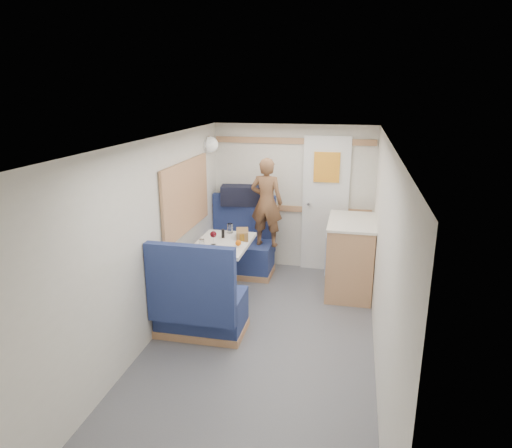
% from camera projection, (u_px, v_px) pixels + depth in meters
% --- Properties ---
extents(floor, '(4.50, 4.50, 0.00)m').
position_uv_depth(floor, '(259.00, 348.00, 4.47)').
color(floor, '#515156').
rests_on(floor, ground).
extents(ceiling, '(4.50, 4.50, 0.00)m').
position_uv_depth(ceiling, '(260.00, 143.00, 3.90)').
color(ceiling, silver).
rests_on(ceiling, wall_back).
extents(wall_back, '(2.20, 0.02, 2.00)m').
position_uv_depth(wall_back, '(293.00, 198.00, 6.29)').
color(wall_back, silver).
rests_on(wall_back, floor).
extents(wall_left, '(0.02, 4.50, 2.00)m').
position_uv_depth(wall_left, '(148.00, 244.00, 4.41)').
color(wall_left, silver).
rests_on(wall_left, floor).
extents(wall_right, '(0.02, 4.50, 2.00)m').
position_uv_depth(wall_right, '(383.00, 262.00, 3.96)').
color(wall_right, silver).
rests_on(wall_right, floor).
extents(oak_trim_low, '(2.15, 0.02, 0.08)m').
position_uv_depth(oak_trim_low, '(292.00, 209.00, 6.31)').
color(oak_trim_low, '#AE774E').
rests_on(oak_trim_low, wall_back).
extents(oak_trim_high, '(2.15, 0.02, 0.08)m').
position_uv_depth(oak_trim_high, '(294.00, 141.00, 6.05)').
color(oak_trim_high, '#AE774E').
rests_on(oak_trim_high, wall_back).
extents(side_window, '(0.04, 1.30, 0.72)m').
position_uv_depth(side_window, '(186.00, 196.00, 5.27)').
color(side_window, gray).
rests_on(side_window, wall_left).
extents(rear_door, '(0.62, 0.12, 1.86)m').
position_uv_depth(rear_door, '(325.00, 202.00, 6.18)').
color(rear_door, white).
rests_on(rear_door, wall_back).
extents(dinette_table, '(0.62, 0.92, 0.72)m').
position_uv_depth(dinette_table, '(223.00, 255.00, 5.37)').
color(dinette_table, white).
rests_on(dinette_table, floor).
extents(bench_far, '(0.90, 0.59, 1.05)m').
position_uv_depth(bench_far, '(241.00, 251.00, 6.26)').
color(bench_far, navy).
rests_on(bench_far, floor).
extents(bench_near, '(0.90, 0.59, 1.05)m').
position_uv_depth(bench_near, '(199.00, 308.00, 4.64)').
color(bench_near, navy).
rests_on(bench_near, floor).
extents(ledge, '(0.90, 0.14, 0.04)m').
position_uv_depth(ledge, '(245.00, 206.00, 6.33)').
color(ledge, '#AE774E').
rests_on(ledge, bench_far).
extents(dome_light, '(0.20, 0.20, 0.20)m').
position_uv_depth(dome_light, '(210.00, 145.00, 5.91)').
color(dome_light, white).
rests_on(dome_light, wall_left).
extents(galley_counter, '(0.57, 0.92, 0.92)m').
position_uv_depth(galley_counter, '(350.00, 256.00, 5.62)').
color(galley_counter, '#AE774E').
rests_on(galley_counter, floor).
extents(person, '(0.45, 0.32, 1.16)m').
position_uv_depth(person, '(266.00, 202.00, 5.90)').
color(person, brown).
rests_on(person, bench_far).
extents(duffel_bag, '(0.59, 0.35, 0.27)m').
position_uv_depth(duffel_bag, '(242.00, 195.00, 6.30)').
color(duffel_bag, black).
rests_on(duffel_bag, ledge).
extents(tray, '(0.33, 0.38, 0.02)m').
position_uv_depth(tray, '(229.00, 245.00, 5.21)').
color(tray, white).
rests_on(tray, dinette_table).
extents(orange_fruit, '(0.07, 0.07, 0.07)m').
position_uv_depth(orange_fruit, '(238.00, 243.00, 5.15)').
color(orange_fruit, '#F7520B').
rests_on(orange_fruit, tray).
extents(cheese_block, '(0.12, 0.09, 0.04)m').
position_uv_depth(cheese_block, '(213.00, 250.00, 4.98)').
color(cheese_block, '#E9E186').
rests_on(cheese_block, tray).
extents(wine_glass, '(0.08, 0.08, 0.17)m').
position_uv_depth(wine_glass, '(213.00, 235.00, 5.20)').
color(wine_glass, white).
rests_on(wine_glass, dinette_table).
extents(tumbler_left, '(0.06, 0.06, 0.10)m').
position_uv_depth(tumbler_left, '(202.00, 244.00, 5.13)').
color(tumbler_left, silver).
rests_on(tumbler_left, dinette_table).
extents(tumbler_mid, '(0.07, 0.07, 0.12)m').
position_uv_depth(tumbler_mid, '(230.00, 228.00, 5.67)').
color(tumbler_mid, silver).
rests_on(tumbler_mid, dinette_table).
extents(beer_glass, '(0.06, 0.06, 0.10)m').
position_uv_depth(beer_glass, '(242.00, 238.00, 5.33)').
color(beer_glass, '#865713').
rests_on(beer_glass, dinette_table).
extents(pepper_grinder, '(0.04, 0.04, 0.10)m').
position_uv_depth(pepper_grinder, '(223.00, 234.00, 5.48)').
color(pepper_grinder, black).
rests_on(pepper_grinder, dinette_table).
extents(bread_loaf, '(0.20, 0.29, 0.11)m').
position_uv_depth(bread_loaf, '(242.00, 234.00, 5.44)').
color(bread_loaf, olive).
rests_on(bread_loaf, dinette_table).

